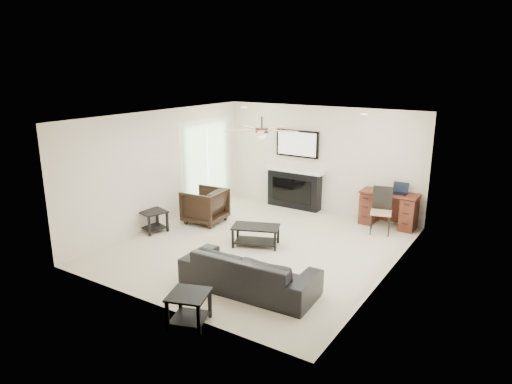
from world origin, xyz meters
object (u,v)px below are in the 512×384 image
armchair (205,206)px  fireplace_unit (294,170)px  desk (389,209)px  sofa (249,271)px  coffee_table (256,236)px

armchair → fireplace_unit: bearing=145.8°
fireplace_unit → desk: bearing=-1.7°
desk → armchair: bearing=-150.7°
sofa → fireplace_unit: size_ratio=1.13×
armchair → fireplace_unit: (1.15, 2.05, 0.57)m
armchair → fireplace_unit: 2.42m
coffee_table → fireplace_unit: bearing=80.2°
sofa → fireplace_unit: bearing=-73.9°
desk → sofa: bearing=-102.6°
sofa → desk: desk is taller
coffee_table → desk: size_ratio=0.74×
coffee_table → desk: desk is taller
coffee_table → fireplace_unit: fireplace_unit is taller
coffee_table → armchair: bearing=140.4°
armchair → coffee_table: bearing=67.1°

